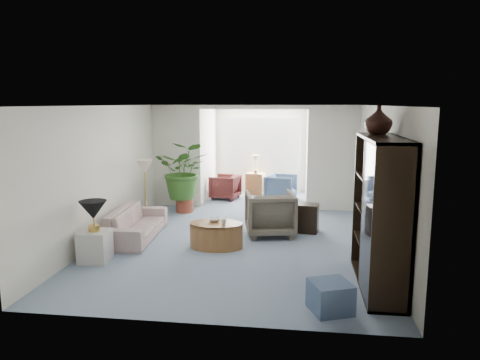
# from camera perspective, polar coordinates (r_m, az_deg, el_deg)

# --- Properties ---
(floor) EXTENTS (6.00, 6.00, 0.00)m
(floor) POSITION_cam_1_polar(r_m,az_deg,el_deg) (8.32, -0.54, -8.18)
(floor) COLOR #8593AF
(floor) RESTS_ON ground
(sunroom_floor) EXTENTS (2.60, 2.60, 0.00)m
(sunroom_floor) POSITION_cam_1_polar(r_m,az_deg,el_deg) (12.26, 2.13, -2.36)
(sunroom_floor) COLOR #8593AF
(sunroom_floor) RESTS_ON ground
(back_pier_left) EXTENTS (1.20, 0.12, 2.50)m
(back_pier_left) POSITION_cam_1_polar(r_m,az_deg,el_deg) (11.33, -7.98, 2.97)
(back_pier_left) COLOR white
(back_pier_left) RESTS_ON ground
(back_pier_right) EXTENTS (1.20, 0.12, 2.50)m
(back_pier_right) POSITION_cam_1_polar(r_m,az_deg,el_deg) (10.95, 11.58, 2.64)
(back_pier_right) COLOR white
(back_pier_right) RESTS_ON ground
(back_header) EXTENTS (2.60, 0.12, 0.10)m
(back_header) POSITION_cam_1_polar(r_m,az_deg,el_deg) (10.90, 1.67, 9.12)
(back_header) COLOR white
(back_header) RESTS_ON back_pier_left
(window_pane) EXTENTS (2.20, 0.02, 1.50)m
(window_pane) POSITION_cam_1_polar(r_m,az_deg,el_deg) (13.12, 2.62, 4.61)
(window_pane) COLOR white
(window_blinds) EXTENTS (2.20, 0.02, 1.50)m
(window_blinds) POSITION_cam_1_polar(r_m,az_deg,el_deg) (13.09, 2.61, 4.60)
(window_blinds) COLOR white
(framed_picture) EXTENTS (0.04, 0.50, 0.40)m
(framed_picture) POSITION_cam_1_polar(r_m,az_deg,el_deg) (7.91, 17.30, 3.06)
(framed_picture) COLOR #AD9D8A
(sofa) EXTENTS (0.87, 1.99, 0.57)m
(sofa) POSITION_cam_1_polar(r_m,az_deg,el_deg) (8.93, -12.88, -5.28)
(sofa) COLOR beige
(sofa) RESTS_ON ground
(end_table) EXTENTS (0.48, 0.48, 0.50)m
(end_table) POSITION_cam_1_polar(r_m,az_deg,el_deg) (7.82, -17.71, -7.89)
(end_table) COLOR beige
(end_table) RESTS_ON ground
(table_lamp) EXTENTS (0.44, 0.44, 0.30)m
(table_lamp) POSITION_cam_1_polar(r_m,az_deg,el_deg) (7.67, -17.94, -3.60)
(table_lamp) COLOR black
(table_lamp) RESTS_ON end_table
(floor_lamp) EXTENTS (0.36, 0.36, 0.28)m
(floor_lamp) POSITION_cam_1_polar(r_m,az_deg,el_deg) (9.60, -11.90, 1.67)
(floor_lamp) COLOR #F3DDC1
(floor_lamp) RESTS_ON ground
(coffee_table) EXTENTS (1.16, 1.16, 0.45)m
(coffee_table) POSITION_cam_1_polar(r_m,az_deg,el_deg) (8.16, -2.99, -6.91)
(coffee_table) COLOR brown
(coffee_table) RESTS_ON ground
(coffee_bowl) EXTENTS (0.28, 0.28, 0.06)m
(coffee_bowl) POSITION_cam_1_polar(r_m,az_deg,el_deg) (8.19, -3.22, -5.01)
(coffee_bowl) COLOR silver
(coffee_bowl) RESTS_ON coffee_table
(coffee_cup) EXTENTS (0.12, 0.12, 0.09)m
(coffee_cup) POSITION_cam_1_polar(r_m,az_deg,el_deg) (7.96, -2.07, -5.29)
(coffee_cup) COLOR beige
(coffee_cup) RESTS_ON coffee_table
(wingback_chair) EXTENTS (1.08, 1.10, 0.85)m
(wingback_chair) POSITION_cam_1_polar(r_m,az_deg,el_deg) (8.87, 3.78, -4.21)
(wingback_chair) COLOR #676151
(wingback_chair) RESTS_ON ground
(side_table_dark) EXTENTS (0.53, 0.45, 0.57)m
(side_table_dark) POSITION_cam_1_polar(r_m,az_deg,el_deg) (9.18, 8.27, -4.72)
(side_table_dark) COLOR black
(side_table_dark) RESTS_ON ground
(entertainment_cabinet) EXTENTS (0.50, 1.89, 2.10)m
(entertainment_cabinet) POSITION_cam_1_polar(r_m,az_deg,el_deg) (6.57, 17.14, -3.97)
(entertainment_cabinet) COLOR black
(entertainment_cabinet) RESTS_ON ground
(cabinet_urn) EXTENTS (0.39, 0.39, 0.41)m
(cabinet_urn) POSITION_cam_1_polar(r_m,az_deg,el_deg) (6.89, 16.97, 7.20)
(cabinet_urn) COLOR black
(cabinet_urn) RESTS_ON entertainment_cabinet
(ottoman) EXTENTS (0.61, 0.61, 0.37)m
(ottoman) POSITION_cam_1_polar(r_m,az_deg,el_deg) (5.89, 11.26, -14.14)
(ottoman) COLOR slate
(ottoman) RESTS_ON ground
(plant_pot) EXTENTS (0.40, 0.40, 0.32)m
(plant_pot) POSITION_cam_1_polar(r_m,az_deg,el_deg) (10.84, -6.96, -3.15)
(plant_pot) COLOR brown
(plant_pot) RESTS_ON ground
(house_plant) EXTENTS (1.22, 1.05, 1.35)m
(house_plant) POSITION_cam_1_polar(r_m,az_deg,el_deg) (10.69, -7.05, 1.22)
(house_plant) COLOR #336221
(house_plant) RESTS_ON plant_pot
(sunroom_chair_blue) EXTENTS (0.89, 0.87, 0.69)m
(sunroom_chair_blue) POSITION_cam_1_polar(r_m,az_deg,el_deg) (12.04, 5.17, -0.95)
(sunroom_chair_blue) COLOR slate
(sunroom_chair_blue) RESTS_ON ground
(sunroom_chair_maroon) EXTENTS (0.84, 0.82, 0.65)m
(sunroom_chair_maroon) POSITION_cam_1_polar(r_m,az_deg,el_deg) (12.20, -1.89, -0.87)
(sunroom_chair_maroon) COLOR maroon
(sunroom_chair_maroon) RESTS_ON ground
(sunroom_table) EXTENTS (0.56, 0.47, 0.60)m
(sunroom_table) POSITION_cam_1_polar(r_m,az_deg,el_deg) (12.84, 1.96, -0.46)
(sunroom_table) COLOR brown
(sunroom_table) RESTS_ON ground
(shelf_clutter) EXTENTS (0.30, 0.90, 1.06)m
(shelf_clutter) POSITION_cam_1_polar(r_m,az_deg,el_deg) (6.39, 16.96, -5.01)
(shelf_clutter) COLOR #33312E
(shelf_clutter) RESTS_ON entertainment_cabinet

